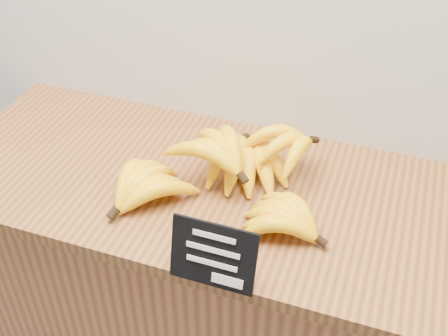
% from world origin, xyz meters
% --- Properties ---
extents(counter, '(1.42, 0.50, 0.90)m').
position_xyz_m(counter, '(0.13, 2.75, 0.45)').
color(counter, '#A76136').
rests_on(counter, ground).
extents(counter_top, '(1.35, 0.54, 0.03)m').
position_xyz_m(counter_top, '(0.13, 2.75, 0.92)').
color(counter_top, brown).
rests_on(counter_top, counter).
extents(chalkboard_sign, '(0.16, 0.04, 0.13)m').
position_xyz_m(chalkboard_sign, '(0.19, 2.49, 0.99)').
color(chalkboard_sign, black).
rests_on(chalkboard_sign, counter_top).
extents(banana_pile, '(0.52, 0.39, 0.12)m').
position_xyz_m(banana_pile, '(0.13, 2.74, 0.98)').
color(banana_pile, yellow).
rests_on(banana_pile, counter_top).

